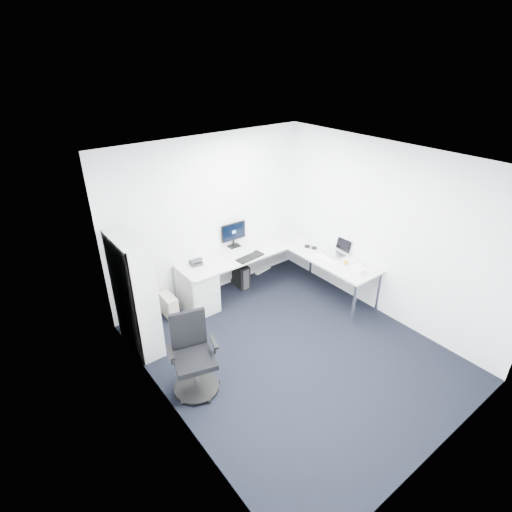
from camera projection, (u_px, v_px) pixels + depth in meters
ground at (293, 351)px, 5.67m from camera, size 4.20×4.20×0.00m
ceiling at (303, 163)px, 4.41m from camera, size 4.20×4.20×0.00m
wall_back at (210, 219)px, 6.51m from camera, size 3.60×0.02×2.70m
wall_front at (457, 361)px, 3.57m from camera, size 3.60×0.02×2.70m
wall_left at (168, 322)px, 4.07m from camera, size 0.02×4.20×2.70m
wall_right at (385, 233)px, 6.01m from camera, size 0.02×4.20×2.70m
l_desk at (262, 277)px, 6.78m from camera, size 2.55×1.43×0.75m
drawer_pedestal at (197, 289)px, 6.44m from camera, size 0.49×0.61×0.75m
bookshelf at (135, 295)px, 5.41m from camera, size 0.33×0.86×1.72m
task_chair at (194, 358)px, 4.80m from camera, size 0.73×0.73×1.05m
black_pc_tower at (240, 274)px, 7.16m from camera, size 0.24×0.46×0.43m
beige_pc_tower at (169, 306)px, 6.36m from camera, size 0.18×0.39×0.36m
power_strip at (263, 270)px, 7.69m from camera, size 0.39×0.13×0.04m
monitor at (234, 235)px, 6.87m from camera, size 0.47×0.17×0.45m
black_keyboard at (250, 257)px, 6.59m from camera, size 0.51×0.22×0.02m
mouse at (257, 252)px, 6.75m from camera, size 0.07×0.10×0.03m
desk_phone at (196, 261)px, 6.36m from camera, size 0.19×0.19×0.12m
laptop at (335, 248)px, 6.64m from camera, size 0.37×0.36×0.25m
white_keyboard at (326, 259)px, 6.55m from camera, size 0.14×0.42×0.01m
headphones at (311, 246)px, 6.91m from camera, size 0.20×0.24×0.05m
orange_fruit at (346, 262)px, 6.38m from camera, size 0.07×0.07×0.07m
tissue_box at (358, 269)px, 6.17m from camera, size 0.14×0.24×0.08m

